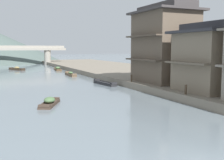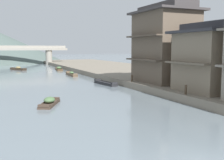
{
  "view_description": "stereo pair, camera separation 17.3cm",
  "coord_description": "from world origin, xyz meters",
  "px_view_note": "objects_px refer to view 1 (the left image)",
  "views": [
    {
      "loc": [
        -7.53,
        -7.07,
        4.64
      ],
      "look_at": [
        2.46,
        15.39,
        1.8
      ],
      "focal_mm": 44.41,
      "sensor_mm": 36.0,
      "label": 1
    },
    {
      "loc": [
        -7.37,
        -7.14,
        4.64
      ],
      "look_at": [
        2.46,
        15.39,
        1.8
      ],
      "focal_mm": 44.41,
      "sensor_mm": 36.0,
      "label": 2
    }
  ],
  "objects_px": {
    "house_waterfront_second": "(215,58)",
    "stone_bridge": "(19,52)",
    "mooring_post_dock_mid": "(186,90)",
    "boat_midriver_drifting": "(105,83)",
    "boat_moored_far": "(58,69)",
    "boat_moored_nearest": "(17,69)",
    "mooring_post_dock_far": "(131,78)",
    "house_waterfront_tall": "(164,44)",
    "boat_moored_second": "(50,102)",
    "boat_moored_third": "(71,74)"
  },
  "relations": [
    {
      "from": "house_waterfront_second",
      "to": "stone_bridge",
      "type": "relative_size",
      "value": 0.28
    },
    {
      "from": "boat_moored_second",
      "to": "stone_bridge",
      "type": "xyz_separation_m",
      "value": [
        3.17,
        56.31,
        3.23
      ]
    },
    {
      "from": "boat_moored_far",
      "to": "stone_bridge",
      "type": "distance_m",
      "value": 21.75
    },
    {
      "from": "mooring_post_dock_mid",
      "to": "house_waterfront_second",
      "type": "bearing_deg",
      "value": 9.64
    },
    {
      "from": "boat_moored_second",
      "to": "stone_bridge",
      "type": "distance_m",
      "value": 56.49
    },
    {
      "from": "boat_moored_nearest",
      "to": "mooring_post_dock_mid",
      "type": "xyz_separation_m",
      "value": [
        9.7,
        -43.03,
        0.89
      ]
    },
    {
      "from": "house_waterfront_second",
      "to": "boat_moored_far",
      "type": "bearing_deg",
      "value": 98.15
    },
    {
      "from": "house_waterfront_tall",
      "to": "house_waterfront_second",
      "type": "bearing_deg",
      "value": -86.74
    },
    {
      "from": "boat_moored_nearest",
      "to": "mooring_post_dock_far",
      "type": "bearing_deg",
      "value": -73.77
    },
    {
      "from": "boat_moored_nearest",
      "to": "stone_bridge",
      "type": "distance_m",
      "value": 17.53
    },
    {
      "from": "house_waterfront_second",
      "to": "house_waterfront_tall",
      "type": "height_order",
      "value": "house_waterfront_tall"
    },
    {
      "from": "boat_midriver_drifting",
      "to": "mooring_post_dock_mid",
      "type": "relative_size",
      "value": 5.94
    },
    {
      "from": "boat_moored_nearest",
      "to": "mooring_post_dock_mid",
      "type": "relative_size",
      "value": 5.48
    },
    {
      "from": "boat_midriver_drifting",
      "to": "stone_bridge",
      "type": "xyz_separation_m",
      "value": [
        -5.84,
        46.38,
        3.31
      ]
    },
    {
      "from": "boat_moored_far",
      "to": "mooring_post_dock_mid",
      "type": "height_order",
      "value": "mooring_post_dock_mid"
    },
    {
      "from": "boat_midriver_drifting",
      "to": "mooring_post_dock_mid",
      "type": "height_order",
      "value": "mooring_post_dock_mid"
    },
    {
      "from": "boat_moored_second",
      "to": "boat_moored_third",
      "type": "xyz_separation_m",
      "value": [
        8.17,
        23.09,
        -0.01
      ]
    },
    {
      "from": "boat_moored_second",
      "to": "mooring_post_dock_far",
      "type": "xyz_separation_m",
      "value": [
        10.68,
        5.9,
        0.9
      ]
    },
    {
      "from": "boat_moored_second",
      "to": "mooring_post_dock_mid",
      "type": "relative_size",
      "value": 4.38
    },
    {
      "from": "boat_moored_third",
      "to": "boat_midriver_drifting",
      "type": "bearing_deg",
      "value": -86.39
    },
    {
      "from": "house_waterfront_second",
      "to": "mooring_post_dock_far",
      "type": "distance_m",
      "value": 10.16
    },
    {
      "from": "house_waterfront_tall",
      "to": "mooring_post_dock_mid",
      "type": "bearing_deg",
      "value": -112.3
    },
    {
      "from": "mooring_post_dock_far",
      "to": "boat_moored_second",
      "type": "bearing_deg",
      "value": -151.08
    },
    {
      "from": "boat_moored_far",
      "to": "mooring_post_dock_mid",
      "type": "bearing_deg",
      "value": -87.35
    },
    {
      "from": "boat_moored_far",
      "to": "boat_midriver_drifting",
      "type": "relative_size",
      "value": 1.13
    },
    {
      "from": "mooring_post_dock_far",
      "to": "boat_midriver_drifting",
      "type": "bearing_deg",
      "value": 112.54
    },
    {
      "from": "mooring_post_dock_mid",
      "to": "mooring_post_dock_far",
      "type": "relative_size",
      "value": 1.01
    },
    {
      "from": "boat_moored_far",
      "to": "house_waterfront_second",
      "type": "height_order",
      "value": "house_waterfront_second"
    },
    {
      "from": "boat_midriver_drifting",
      "to": "mooring_post_dock_mid",
      "type": "distance_m",
      "value": 13.89
    },
    {
      "from": "boat_moored_third",
      "to": "house_waterfront_second",
      "type": "height_order",
      "value": "house_waterfront_second"
    },
    {
      "from": "boat_moored_second",
      "to": "boat_moored_far",
      "type": "xyz_separation_m",
      "value": [
        8.85,
        35.57,
        0.0
      ]
    },
    {
      "from": "mooring_post_dock_mid",
      "to": "mooring_post_dock_far",
      "type": "distance_m",
      "value": 9.72
    },
    {
      "from": "boat_midriver_drifting",
      "to": "house_waterfront_second",
      "type": "height_order",
      "value": "house_waterfront_second"
    },
    {
      "from": "boat_moored_far",
      "to": "house_waterfront_second",
      "type": "distance_m",
      "value": 39.31
    },
    {
      "from": "boat_moored_third",
      "to": "mooring_post_dock_far",
      "type": "height_order",
      "value": "mooring_post_dock_far"
    },
    {
      "from": "boat_moored_third",
      "to": "mooring_post_dock_mid",
      "type": "distance_m",
      "value": 27.05
    },
    {
      "from": "boat_midriver_drifting",
      "to": "house_waterfront_second",
      "type": "distance_m",
      "value": 14.64
    },
    {
      "from": "house_waterfront_second",
      "to": "mooring_post_dock_far",
      "type": "xyz_separation_m",
      "value": [
        -3.73,
        9.09,
        -2.61
      ]
    },
    {
      "from": "boat_midriver_drifting",
      "to": "boat_moored_far",
      "type": "bearing_deg",
      "value": 90.33
    },
    {
      "from": "boat_midriver_drifting",
      "to": "house_waterfront_tall",
      "type": "bearing_deg",
      "value": -48.84
    },
    {
      "from": "boat_moored_third",
      "to": "stone_bridge",
      "type": "relative_size",
      "value": 0.21
    },
    {
      "from": "boat_moored_nearest",
      "to": "boat_midriver_drifting",
      "type": "bearing_deg",
      "value": -74.68
    },
    {
      "from": "boat_midriver_drifting",
      "to": "stone_bridge",
      "type": "height_order",
      "value": "stone_bridge"
    },
    {
      "from": "stone_bridge",
      "to": "house_waterfront_tall",
      "type": "bearing_deg",
      "value": -78.27
    },
    {
      "from": "house_waterfront_tall",
      "to": "mooring_post_dock_far",
      "type": "bearing_deg",
      "value": 153.29
    },
    {
      "from": "house_waterfront_second",
      "to": "stone_bridge",
      "type": "height_order",
      "value": "house_waterfront_second"
    },
    {
      "from": "boat_moored_nearest",
      "to": "mooring_post_dock_far",
      "type": "relative_size",
      "value": 5.53
    },
    {
      "from": "house_waterfront_tall",
      "to": "stone_bridge",
      "type": "distance_m",
      "value": 53.21
    },
    {
      "from": "house_waterfront_tall",
      "to": "boat_midriver_drifting",
      "type": "bearing_deg",
      "value": 131.16
    },
    {
      "from": "boat_moored_far",
      "to": "mooring_post_dock_mid",
      "type": "relative_size",
      "value": 6.69
    }
  ]
}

